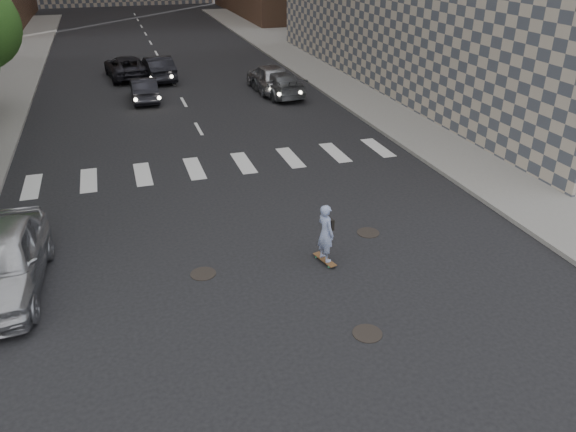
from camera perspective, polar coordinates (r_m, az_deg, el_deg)
name	(u,v)px	position (r m, az deg, el deg)	size (l,w,h in m)	color
ground	(286,285)	(14.95, -0.20, -7.04)	(160.00, 160.00, 0.00)	black
sidewalk_right	(409,79)	(37.61, 12.23, 13.48)	(13.00, 80.00, 0.15)	gray
manhole_a	(367,333)	(13.44, 8.06, -11.73)	(0.70, 0.70, 0.02)	black
manhole_b	(203,274)	(15.57, -8.62, -5.82)	(0.70, 0.70, 0.02)	black
manhole_c	(368,233)	(17.61, 8.14, -1.69)	(0.70, 0.70, 0.02)	black
skateboarder	(326,233)	(15.51, 3.85, -1.72)	(0.54, 0.92, 1.78)	brown
silver_sedan	(0,261)	(16.09, -27.18, -4.12)	(2.03, 5.04, 1.72)	#B5B7BD
traffic_car_a	(144,89)	(32.82, -14.42, 12.39)	(1.36, 3.90, 1.29)	black
traffic_car_b	(278,84)	(32.92, -1.02, 13.31)	(1.91, 4.71, 1.37)	#595C61
traffic_car_c	(126,67)	(38.64, -16.12, 14.34)	(2.29, 4.97, 1.38)	black
traffic_car_d	(270,77)	(33.94, -1.86, 13.92)	(1.90, 4.73, 1.61)	#A2A3A9
traffic_car_e	(158,68)	(37.54, -13.11, 14.43)	(1.59, 4.55, 1.50)	black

